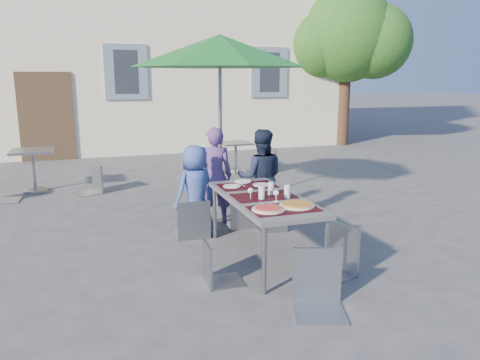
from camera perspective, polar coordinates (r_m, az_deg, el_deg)
name	(u,v)px	position (r m, az deg, el deg)	size (l,w,h in m)	color
ground	(198,253)	(5.73, -5.14, -8.88)	(90.00, 90.00, 0.00)	#444446
tree	(348,37)	(14.97, 12.97, 16.67)	(3.60, 3.00, 4.70)	#422B1C
dining_table	(264,201)	(5.35, 2.92, -2.56)	(0.80, 1.85, 0.76)	#404044
pizza_near_left	(268,209)	(4.78, 3.48, -3.51)	(0.34, 0.34, 0.03)	white
pizza_near_right	(297,205)	(4.95, 6.93, -3.01)	(0.37, 0.37, 0.03)	white
glassware	(271,191)	(5.25, 3.84, -1.38)	(0.47, 0.36, 0.15)	silver
place_settings	(246,184)	(5.89, 0.70, -0.49)	(0.64, 0.47, 0.01)	white
child_0	(196,190)	(6.23, -5.42, -1.25)	(0.59, 0.39, 1.22)	#38519B
child_1	(215,176)	(6.67, -3.11, 0.51)	(0.51, 0.34, 1.40)	#593D7D
child_2	(261,178)	(6.62, 2.53, 0.30)	(0.67, 0.38, 1.37)	#192239
chair_0	(192,195)	(6.12, -5.83, -1.85)	(0.47, 0.47, 0.98)	gray
chair_1	(243,191)	(6.49, 0.34, -1.38)	(0.42, 0.43, 0.91)	gray
chair_2	(273,196)	(6.38, 4.04, -2.01)	(0.43, 0.43, 0.85)	gray
chair_3	(216,238)	(4.77, -3.00, -7.11)	(0.39, 0.39, 0.84)	gray
chair_4	(338,221)	(5.07, 11.81, -4.89)	(0.54, 0.54, 1.01)	gray
chair_5	(320,245)	(4.30, 9.72, -7.85)	(0.58, 0.59, 1.03)	#8F959A
patio_umbrella	(220,52)	(7.47, -2.49, 15.31)	(2.74, 2.74, 2.72)	#B4B6BC
cafe_table_0	(33,162)	(9.36, -23.93, 1.98)	(0.73, 0.73, 0.78)	#B4B6BC
bg_chair_r_0	(91,162)	(8.87, -17.75, 2.15)	(0.56, 0.56, 0.99)	#92999E
cafe_table_1	(236,153)	(10.25, -0.53, 3.30)	(0.64, 0.64, 0.68)	#B4B6BC
bg_chair_l_1	(210,148)	(9.89, -3.70, 3.90)	(0.56, 0.55, 1.03)	#92989D
bg_chair_r_1	(267,145)	(10.39, 3.28, 4.28)	(0.50, 0.49, 1.02)	gray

